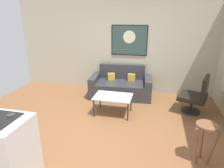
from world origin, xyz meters
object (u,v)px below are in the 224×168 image
(coffee_table, at_px, (113,98))
(wall_painting, at_px, (129,40))
(bar_stool, at_px, (206,134))
(couch, at_px, (121,86))
(armchair, at_px, (196,96))

(coffee_table, relative_size, wall_painting, 0.83)
(bar_stool, bearing_deg, wall_painting, 119.57)
(couch, bearing_deg, coffee_table, -88.26)
(armchair, xyz_separation_m, wall_painting, (-1.75, 1.09, 1.08))
(coffee_table, bearing_deg, bar_stool, -36.02)
(bar_stool, distance_m, wall_painting, 3.39)
(couch, bearing_deg, armchair, -18.93)
(couch, bearing_deg, wall_painting, 72.48)
(armchair, height_order, bar_stool, armchair)
(armchair, relative_size, bar_stool, 1.36)
(wall_painting, bearing_deg, bar_stool, -60.43)
(coffee_table, distance_m, wall_painting, 1.94)
(bar_stool, relative_size, wall_painting, 0.65)
(couch, xyz_separation_m, armchair, (1.89, -0.65, 0.16))
(armchair, xyz_separation_m, bar_stool, (-0.16, -1.73, 0.07))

